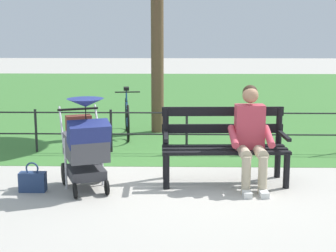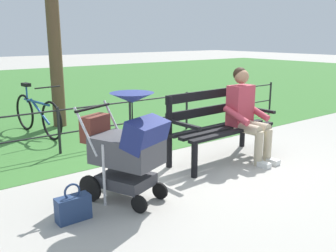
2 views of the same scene
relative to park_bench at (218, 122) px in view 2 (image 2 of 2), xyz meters
The scene contains 8 objects.
ground_plane 0.71m from the park_bench, 14.14° to the left, with size 60.00×60.00×0.00m, color #ADA89E.
grass_lawn 8.71m from the park_bench, 86.99° to the right, with size 40.00×16.00×0.01m, color #3D7533.
park_bench is the anchor object (origin of this frame).
person_on_bench 0.41m from the park_bench, 144.58° to the left, with size 0.55×0.74×1.28m.
stroller 1.77m from the park_bench, 13.45° to the left, with size 0.77×1.00×1.15m.
handbag 2.45m from the park_bench, 11.54° to the left, with size 0.32×0.14×0.37m.
park_fence 1.58m from the park_bench, 83.23° to the right, with size 7.33×0.04×0.70m.
bicycle 3.27m from the park_bench, 61.67° to the right, with size 0.44×1.65×0.89m.
Camera 2 is at (3.18, 3.47, 1.69)m, focal length 40.10 mm.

